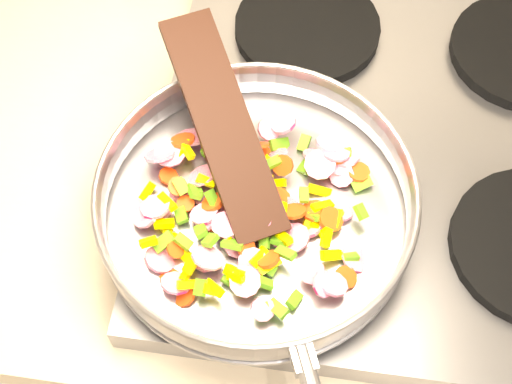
# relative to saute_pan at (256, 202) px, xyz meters

# --- Properties ---
(cooktop) EXTENTS (0.60, 0.60, 0.04)m
(cooktop) POSITION_rel_saute_pan_xyz_m (0.17, 0.15, -0.07)
(cooktop) COLOR #939399
(cooktop) RESTS_ON counter_top
(grate_fl) EXTENTS (0.19, 0.19, 0.02)m
(grate_fl) POSITION_rel_saute_pan_xyz_m (0.03, 0.01, -0.04)
(grate_fl) COLOR black
(grate_fl) RESTS_ON cooktop
(grate_bl) EXTENTS (0.19, 0.19, 0.02)m
(grate_bl) POSITION_rel_saute_pan_xyz_m (0.03, 0.29, -0.04)
(grate_bl) COLOR black
(grate_bl) RESTS_ON cooktop
(saute_pan) EXTENTS (0.38, 0.53, 0.06)m
(saute_pan) POSITION_rel_saute_pan_xyz_m (0.00, 0.00, 0.00)
(saute_pan) COLOR #9E9EA5
(saute_pan) RESTS_ON grate_fl
(vegetable_heap) EXTENTS (0.27, 0.26, 0.05)m
(vegetable_heap) POSITION_rel_saute_pan_xyz_m (-0.01, 0.00, -0.01)
(vegetable_heap) COLOR #F44411
(vegetable_heap) RESTS_ON saute_pan
(wooden_spatula) EXTENTS (0.17, 0.25, 0.09)m
(wooden_spatula) POSITION_rel_saute_pan_xyz_m (-0.05, 0.07, 0.03)
(wooden_spatula) COLOR black
(wooden_spatula) RESTS_ON saute_pan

